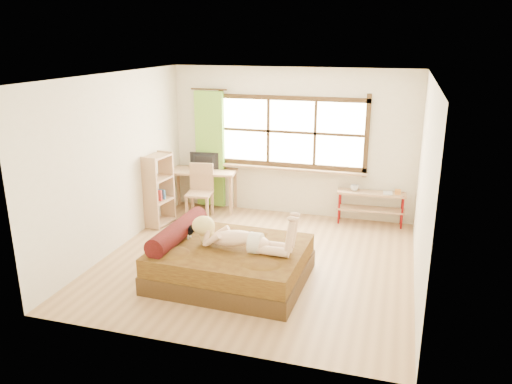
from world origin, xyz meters
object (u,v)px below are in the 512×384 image
(woman, at_px, (240,228))
(chair, at_px, (200,188))
(desk, at_px, (203,175))
(bed, at_px, (227,261))
(kitten, at_px, (184,230))
(pipe_shelf, at_px, (372,201))
(bookshelf, at_px, (158,190))

(woman, relative_size, chair, 1.42)
(woman, relative_size, desk, 1.06)
(woman, bearing_deg, bed, 167.40)
(kitten, bearing_deg, chair, 108.76)
(bed, distance_m, kitten, 0.76)
(kitten, bearing_deg, woman, -7.88)
(bed, bearing_deg, pipe_shelf, 59.68)
(kitten, distance_m, desk, 2.63)
(woman, height_order, bookshelf, bookshelf)
(desk, bearing_deg, bookshelf, -122.31)
(bookshelf, bearing_deg, desk, 72.21)
(kitten, relative_size, pipe_shelf, 0.25)
(bed, distance_m, woman, 0.57)
(bed, bearing_deg, chair, 122.28)
(pipe_shelf, bearing_deg, bookshelf, -165.59)
(kitten, bearing_deg, bed, -6.45)
(woman, distance_m, kitten, 0.90)
(kitten, height_order, chair, chair)
(bed, xyz_separation_m, bookshelf, (-1.86, 1.65, 0.38))
(bed, height_order, bookshelf, bookshelf)
(woman, bearing_deg, chair, 125.31)
(chair, bearing_deg, pipe_shelf, 1.37)
(chair, bearing_deg, woman, -64.17)
(desk, height_order, chair, chair)
(woman, distance_m, chair, 2.78)
(chair, xyz_separation_m, bookshelf, (-0.53, -0.61, 0.10))
(pipe_shelf, bearing_deg, woman, -121.15)
(chair, relative_size, bookshelf, 0.78)
(woman, distance_m, pipe_shelf, 3.21)
(pipe_shelf, distance_m, bookshelf, 3.76)
(bed, xyz_separation_m, woman, (0.20, -0.05, 0.53))
(bed, distance_m, desk, 3.01)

